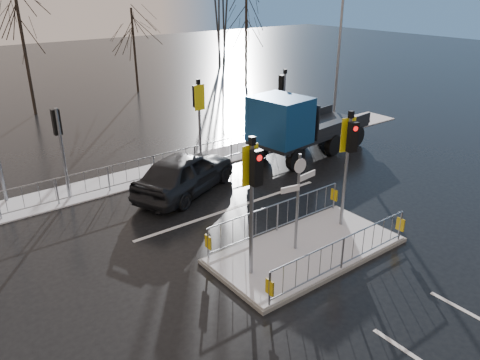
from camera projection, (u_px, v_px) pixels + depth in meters
ground at (306, 252)px, 14.42m from camera, size 120.00×120.00×0.00m
snow_verge at (169, 169)px, 20.70m from camera, size 30.00×2.00×0.04m
lane_markings at (314, 256)px, 14.17m from camera, size 8.00×11.38×0.01m
traffic_island at (307, 241)px, 14.26m from camera, size 6.00×3.04×4.15m
far_kerb_fixtures at (179, 150)px, 20.11m from camera, size 18.00×0.65×3.83m
car_far_lane at (185, 173)px, 18.19m from camera, size 5.26×3.77×1.66m
flatbed_truck at (293, 125)px, 21.40m from camera, size 6.87×3.20×3.07m
tree_far_a at (22, 34)px, 27.52m from camera, size 3.75×3.75×7.08m
tree_far_b at (133, 34)px, 33.69m from camera, size 3.25×3.25×6.14m
tree_far_c at (246, 18)px, 35.58m from camera, size 4.00×4.00×7.55m
street_lamp_right at (340, 49)px, 24.81m from camera, size 1.25×0.18×8.00m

